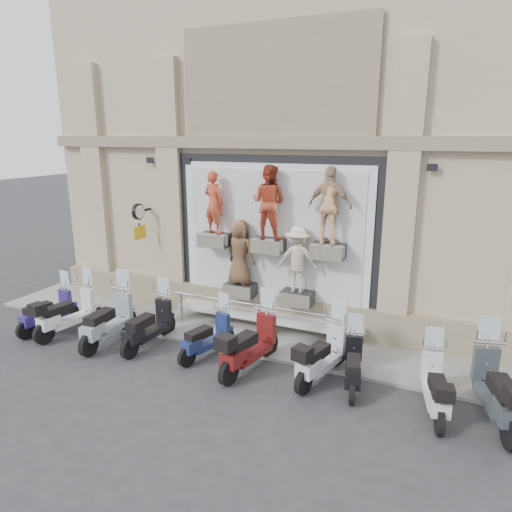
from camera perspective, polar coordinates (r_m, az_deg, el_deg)
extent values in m
plane|color=#303033|center=(10.22, -4.20, -14.62)|extent=(90.00, 90.00, 0.00)
cube|color=#9A9791|center=(11.89, 0.59, -9.93)|extent=(16.00, 2.20, 0.08)
cube|color=black|center=(11.88, 2.25, 2.09)|extent=(5.60, 0.10, 4.30)
cube|color=white|center=(11.83, 2.14, 2.04)|extent=(5.10, 0.06, 3.90)
cube|color=white|center=(11.79, 2.07, 2.00)|extent=(4.70, 0.04, 3.60)
cube|color=white|center=(12.11, 1.44, -7.47)|extent=(5.10, 0.75, 0.10)
cube|color=#28282B|center=(12.22, -5.18, 2.04)|extent=(0.80, 0.50, 0.35)
imported|color=#D94F2F|center=(12.04, -5.29, 6.65)|extent=(0.67, 0.51, 1.64)
cube|color=#28282B|center=(11.56, 1.57, 1.36)|extent=(0.80, 0.50, 0.35)
imported|color=#A03C24|center=(11.36, 1.61, 6.74)|extent=(0.96, 0.78, 1.84)
cube|color=#28282B|center=(11.09, 9.01, 0.60)|extent=(0.80, 0.50, 0.35)
imported|color=#DDAE83|center=(10.88, 9.24, 6.21)|extent=(1.14, 0.61, 1.84)
cube|color=#28282B|center=(12.24, -1.95, -4.21)|extent=(0.80, 0.50, 0.35)
imported|color=brown|center=(11.94, -1.99, 0.45)|extent=(0.93, 0.70, 1.71)
cube|color=#28282B|center=(11.67, 5.18, -5.23)|extent=(0.80, 0.50, 0.35)
imported|color=beige|center=(11.37, 5.30, -0.42)|extent=(1.16, 0.76, 1.68)
cube|color=black|center=(13.48, -13.81, 5.58)|extent=(0.06, 0.56, 0.06)
cylinder|color=black|center=(13.27, -14.51, 5.40)|extent=(0.10, 0.46, 0.46)
cube|color=gold|center=(13.38, -14.35, 2.86)|extent=(0.04, 0.50, 0.38)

